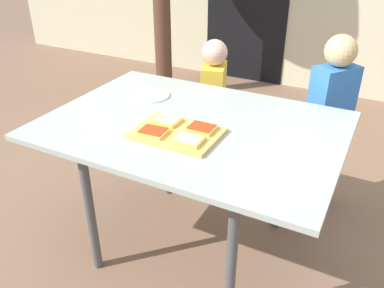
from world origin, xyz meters
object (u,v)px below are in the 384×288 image
Objects in this scene: cutting_board at (177,133)px; child_right at (329,115)px; pizza_slice_near_right at (189,140)px; plate_white_left at (151,96)px; pizza_slice_far_left at (167,121)px; pizza_slice_near_left at (153,132)px; pizza_slice_far_right at (202,128)px; dining_table at (193,136)px; child_left at (213,102)px.

child_right reaches higher than cutting_board.
plate_white_left is at bearing 138.29° from pizza_slice_near_right.
pizza_slice_far_left reaches higher than plate_white_left.
pizza_slice_near_left is 0.12m from pizza_slice_far_left.
pizza_slice_near_right is 1.02× the size of pizza_slice_far_right.
cutting_board is at bearing 145.69° from pizza_slice_near_right.
child_right is at bearing 53.64° from dining_table.
child_left reaches higher than cutting_board.
child_left is 0.88× the size of child_right.
pizza_slice_near_right is at bearing -90.35° from pizza_slice_far_right.
child_right is at bearing 64.38° from pizza_slice_near_right.
pizza_slice_near_left is 0.13× the size of child_left.
child_left is at bearing 98.54° from pizza_slice_near_left.
pizza_slice_near_right is 0.11× the size of child_right.
cutting_board is at bearing -75.79° from child_left.
pizza_slice_near_left is 1.02× the size of pizza_slice_near_right.
child_right is (0.86, 0.51, -0.14)m from plate_white_left.
child_left is (-0.14, 0.95, -0.25)m from pizza_slice_near_left.
pizza_slice_far_right is 0.13× the size of child_left.
child_right is at bearing 30.75° from plate_white_left.
pizza_slice_near_left is 1.10m from child_right.
cutting_board is (-0.01, -0.14, 0.08)m from dining_table.
pizza_slice_far_right is 0.98× the size of pizza_slice_far_left.
pizza_slice_near_left is 0.21m from pizza_slice_far_right.
cutting_board is 0.47m from plate_white_left.
plate_white_left is at bearing -101.74° from child_left.
pizza_slice_far_right is (0.09, 0.06, 0.02)m from cutting_board.
pizza_slice_far_right is at bearing 1.50° from pizza_slice_far_left.
pizza_slice_far_left is 1.00m from child_right.
plate_white_left is at bearing 123.70° from pizza_slice_near_left.
cutting_board is at bearing -146.52° from pizza_slice_far_right.
pizza_slice_near_left and pizza_slice_far_left have the same top height.
child_right is (0.43, 0.78, -0.17)m from pizza_slice_far_right.
pizza_slice_near_right is 0.58m from plate_white_left.
pizza_slice_far_left is 0.88m from child_left.
child_right reaches higher than pizza_slice_far_right.
pizza_slice_near_right is at bearing -41.71° from plate_white_left.
child_right reaches higher than child_left.
pizza_slice_far_left is (-0.17, -0.00, 0.00)m from pizza_slice_far_right.
pizza_slice_near_right is 1.03m from child_left.
plate_white_left is at bearing 136.58° from cutting_board.
pizza_slice_far_right is 0.51m from plate_white_left.
cutting_board is at bearing -43.42° from plate_white_left.
dining_table is 0.40m from plate_white_left.
pizza_slice_far_left is (-0.17, 0.12, 0.00)m from pizza_slice_near_right.
pizza_slice_near_left is (-0.09, -0.20, 0.10)m from dining_table.
pizza_slice_near_left and pizza_slice_far_right have the same top height.
child_left is (-0.23, 0.75, -0.15)m from dining_table.
child_left reaches higher than pizza_slice_near_left.
pizza_slice_near_left is at bearing -81.46° from child_left.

